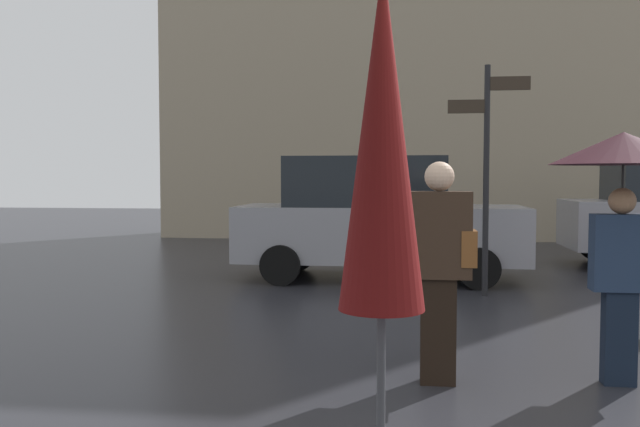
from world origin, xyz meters
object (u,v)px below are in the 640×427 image
object	(u,v)px
folded_patio_umbrella_near	(382,156)
pedestrian_with_bag	(440,259)
pedestrian_with_umbrella	(623,176)
street_signpost	(487,157)
parked_car_left	(376,218)

from	to	relation	value
folded_patio_umbrella_near	pedestrian_with_bag	xyz separation A→B (m)	(0.36, 2.56, -0.72)
pedestrian_with_umbrella	pedestrian_with_bag	xyz separation A→B (m)	(-1.39, -0.15, -0.64)
folded_patio_umbrella_near	street_signpost	xyz separation A→B (m)	(1.17, 6.57, 0.18)
pedestrian_with_umbrella	parked_car_left	bearing A→B (deg)	127.01
pedestrian_with_umbrella	parked_car_left	size ratio (longest dim) A/B	0.44
pedestrian_with_bag	street_signpost	bearing A→B (deg)	-109.91
pedestrian_with_umbrella	folded_patio_umbrella_near	bearing A→B (deg)	-108.09
folded_patio_umbrella_near	pedestrian_with_bag	world-z (taller)	folded_patio_umbrella_near
folded_patio_umbrella_near	pedestrian_with_bag	bearing A→B (deg)	81.92
pedestrian_with_bag	parked_car_left	world-z (taller)	parked_car_left
folded_patio_umbrella_near	parked_car_left	distance (m)	7.96
folded_patio_umbrella_near	street_signpost	size ratio (longest dim) A/B	0.80
folded_patio_umbrella_near	street_signpost	world-z (taller)	street_signpost
folded_patio_umbrella_near	parked_car_left	bearing A→B (deg)	92.74
pedestrian_with_bag	street_signpost	size ratio (longest dim) A/B	0.56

